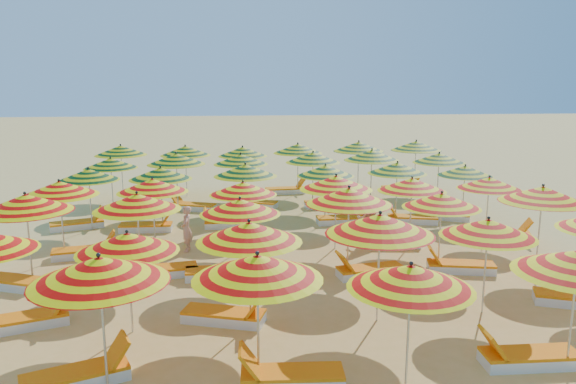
% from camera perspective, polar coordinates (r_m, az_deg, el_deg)
% --- Properties ---
extents(ground, '(120.00, 120.00, 0.00)m').
position_cam_1_polar(ground, '(16.92, 0.17, -5.65)').
color(ground, '#E5B865').
rests_on(ground, ground).
extents(umbrella_1, '(2.50, 2.50, 2.33)m').
position_cam_1_polar(umbrella_1, '(9.35, -18.61, -7.50)').
color(umbrella_1, silver).
rests_on(umbrella_1, ground).
extents(umbrella_2, '(2.58, 2.58, 2.28)m').
position_cam_1_polar(umbrella_2, '(9.14, -3.13, -7.64)').
color(umbrella_2, silver).
rests_on(umbrella_2, ground).
extents(umbrella_3, '(2.52, 2.52, 2.16)m').
position_cam_1_polar(umbrella_3, '(9.21, 12.35, -8.42)').
color(umbrella_3, silver).
rests_on(umbrella_3, ground).
extents(umbrella_7, '(2.50, 2.50, 2.12)m').
position_cam_1_polar(umbrella_7, '(11.36, -16.00, -4.95)').
color(umbrella_7, silver).
rests_on(umbrella_7, ground).
extents(umbrella_8, '(2.46, 2.46, 2.26)m').
position_cam_1_polar(umbrella_8, '(11.21, -3.97, -4.08)').
color(umbrella_8, silver).
rests_on(umbrella_8, ground).
extents(umbrella_9, '(2.65, 2.65, 2.37)m').
position_cam_1_polar(umbrella_9, '(11.53, 9.32, -3.26)').
color(umbrella_9, silver).
rests_on(umbrella_9, ground).
extents(umbrella_10, '(2.25, 2.25, 2.15)m').
position_cam_1_polar(umbrella_10, '(12.59, 19.66, -3.47)').
color(umbrella_10, silver).
rests_on(umbrella_10, ground).
extents(umbrella_12, '(2.66, 2.66, 2.35)m').
position_cam_1_polar(umbrella_12, '(14.79, -25.11, -1.02)').
color(umbrella_12, silver).
rests_on(umbrella_12, ground).
extents(umbrella_13, '(2.72, 2.72, 2.27)m').
position_cam_1_polar(umbrella_13, '(14.30, -15.08, -0.98)').
color(umbrella_13, silver).
rests_on(umbrella_13, ground).
extents(umbrella_14, '(2.04, 2.04, 2.14)m').
position_cam_1_polar(umbrella_14, '(13.90, -4.90, -1.49)').
color(umbrella_14, silver).
rests_on(umbrella_14, ground).
extents(umbrella_15, '(2.82, 2.82, 2.34)m').
position_cam_1_polar(umbrella_15, '(14.26, 6.21, -0.43)').
color(umbrella_15, silver).
rests_on(umbrella_15, ground).
extents(umbrella_16, '(2.54, 2.54, 2.14)m').
position_cam_1_polar(umbrella_16, '(15.03, 15.34, -0.84)').
color(umbrella_16, silver).
rests_on(umbrella_16, ground).
extents(umbrella_17, '(2.86, 2.86, 2.33)m').
position_cam_1_polar(umbrella_17, '(15.90, 24.44, -0.21)').
color(umbrella_17, silver).
rests_on(umbrella_17, ground).
extents(umbrella_18, '(2.75, 2.75, 2.25)m').
position_cam_1_polar(umbrella_18, '(16.84, -22.21, 0.34)').
color(umbrella_18, silver).
rests_on(umbrella_18, ground).
extents(umbrella_19, '(2.25, 2.25, 2.19)m').
position_cam_1_polar(umbrella_19, '(16.76, -13.61, 0.63)').
color(umbrella_19, silver).
rests_on(umbrella_19, ground).
extents(umbrella_20, '(2.06, 2.06, 2.10)m').
position_cam_1_polar(umbrella_20, '(16.35, -4.59, 0.36)').
color(umbrella_20, silver).
rests_on(umbrella_20, ground).
extents(umbrella_21, '(2.78, 2.78, 2.27)m').
position_cam_1_polar(umbrella_21, '(16.43, 4.90, 0.95)').
color(umbrella_21, silver).
rests_on(umbrella_21, ground).
extents(umbrella_22, '(2.07, 2.07, 2.16)m').
position_cam_1_polar(umbrella_22, '(17.00, 12.48, 0.74)').
color(umbrella_22, silver).
rests_on(umbrella_22, ground).
extents(umbrella_23, '(2.06, 2.06, 2.07)m').
position_cam_1_polar(umbrella_23, '(18.33, 19.76, 0.86)').
color(umbrella_23, silver).
rests_on(umbrella_23, ground).
extents(umbrella_24, '(2.52, 2.52, 2.13)m').
position_cam_1_polar(umbrella_24, '(19.58, -19.61, 1.67)').
color(umbrella_24, silver).
rests_on(umbrella_24, ground).
extents(umbrella_25, '(2.65, 2.65, 2.18)m').
position_cam_1_polar(umbrella_25, '(18.86, -12.83, 1.85)').
color(umbrella_25, silver).
rests_on(umbrella_25, ground).
extents(umbrella_26, '(2.55, 2.55, 2.25)m').
position_cam_1_polar(umbrella_26, '(18.72, -4.35, 2.21)').
color(umbrella_26, silver).
rests_on(umbrella_26, ground).
extents(umbrella_27, '(2.40, 2.40, 2.11)m').
position_cam_1_polar(umbrella_27, '(19.41, 3.83, 2.18)').
color(umbrella_27, silver).
rests_on(umbrella_27, ground).
extents(umbrella_28, '(2.12, 2.12, 2.18)m').
position_cam_1_polar(umbrella_28, '(19.85, 11.05, 2.40)').
color(umbrella_28, silver).
rests_on(umbrella_28, ground).
extents(umbrella_29, '(2.12, 2.12, 2.03)m').
position_cam_1_polar(umbrella_29, '(20.69, 17.55, 2.07)').
color(umbrella_29, silver).
rests_on(umbrella_29, ground).
extents(umbrella_30, '(2.18, 2.18, 2.12)m').
position_cam_1_polar(umbrella_30, '(22.04, -17.58, 2.81)').
color(umbrella_30, silver).
rests_on(umbrella_30, ground).
extents(umbrella_31, '(2.45, 2.45, 2.30)m').
position_cam_1_polar(umbrella_31, '(21.38, -11.29, 3.31)').
color(umbrella_31, silver).
rests_on(umbrella_31, ground).
extents(umbrella_32, '(2.11, 2.11, 2.21)m').
position_cam_1_polar(umbrella_32, '(21.52, -4.83, 3.34)').
color(umbrella_32, silver).
rests_on(umbrella_32, ground).
extents(umbrella_33, '(2.33, 2.33, 2.25)m').
position_cam_1_polar(umbrella_33, '(21.71, 2.55, 3.53)').
color(umbrella_33, silver).
rests_on(umbrella_33, ground).
extents(umbrella_34, '(2.85, 2.85, 2.31)m').
position_cam_1_polar(umbrella_34, '(22.18, 8.51, 3.72)').
color(umbrella_34, silver).
rests_on(umbrella_34, ground).
extents(umbrella_35, '(2.70, 2.70, 2.18)m').
position_cam_1_polar(umbrella_35, '(22.79, 15.10, 3.35)').
color(umbrella_35, silver).
rests_on(umbrella_35, ground).
extents(umbrella_36, '(2.72, 2.72, 2.28)m').
position_cam_1_polar(umbrella_36, '(24.60, -16.64, 4.07)').
color(umbrella_36, silver).
rests_on(umbrella_36, ground).
extents(umbrella_37, '(2.32, 2.32, 2.24)m').
position_cam_1_polar(umbrella_37, '(24.14, -10.39, 4.14)').
color(umbrella_37, silver).
rests_on(umbrella_37, ground).
extents(umbrella_38, '(2.73, 2.73, 2.20)m').
position_cam_1_polar(umbrella_38, '(23.85, -4.64, 4.12)').
color(umbrella_38, silver).
rests_on(umbrella_38, ground).
extents(umbrella_39, '(2.64, 2.64, 2.26)m').
position_cam_1_polar(umbrella_39, '(24.35, 1.01, 4.44)').
color(umbrella_39, silver).
rests_on(umbrella_39, ground).
extents(umbrella_40, '(2.82, 2.82, 2.35)m').
position_cam_1_polar(umbrella_40, '(24.63, 7.20, 4.60)').
color(umbrella_40, silver).
rests_on(umbrella_40, ground).
extents(umbrella_41, '(2.82, 2.82, 2.34)m').
position_cam_1_polar(umbrella_41, '(25.42, 12.88, 4.60)').
color(umbrella_41, silver).
rests_on(umbrella_41, ground).
extents(lounger_0, '(1.82, 1.20, 0.69)m').
position_cam_1_polar(lounger_0, '(10.39, -20.51, -17.07)').
color(lounger_0, white).
rests_on(lounger_0, ground).
extents(lounger_1, '(1.76, 0.67, 0.69)m').
position_cam_1_polar(lounger_1, '(9.76, 0.15, -18.26)').
color(lounger_1, white).
rests_on(lounger_1, ground).
extents(lounger_2, '(1.74, 0.61, 0.69)m').
position_cam_1_polar(lounger_2, '(11.17, 23.14, -15.18)').
color(lounger_2, white).
rests_on(lounger_2, ground).
extents(lounger_4, '(1.83, 1.13, 0.69)m').
position_cam_1_polar(lounger_4, '(12.88, -25.03, -11.71)').
color(lounger_4, white).
rests_on(lounger_4, ground).
extents(lounger_5, '(1.83, 1.08, 0.69)m').
position_cam_1_polar(lounger_5, '(12.01, -6.33, -12.35)').
color(lounger_5, white).
rests_on(lounger_5, ground).
extents(lounger_7, '(1.82, 1.17, 0.69)m').
position_cam_1_polar(lounger_7, '(15.41, -26.71, -8.08)').
color(lounger_7, white).
rests_on(lounger_7, ground).
extents(lounger_8, '(1.81, 0.88, 0.69)m').
position_cam_1_polar(lounger_8, '(14.86, -12.69, -7.81)').
color(lounger_8, white).
rests_on(lounger_8, ground).
extents(lounger_9, '(1.75, 0.62, 0.69)m').
position_cam_1_polar(lounger_9, '(14.48, -6.80, -8.11)').
color(lounger_9, white).
rests_on(lounger_9, ground).
extents(lounger_10, '(1.81, 0.87, 0.69)m').
position_cam_1_polar(lounger_10, '(14.65, 8.19, -7.92)').
color(lounger_10, white).
rests_on(lounger_10, ground).
extents(lounger_11, '(1.81, 0.92, 0.69)m').
position_cam_1_polar(lounger_11, '(15.51, 16.98, -7.21)').
color(lounger_11, white).
rests_on(lounger_11, ground).
extents(lounger_12, '(1.80, 0.86, 0.69)m').
position_cam_1_polar(lounger_12, '(16.62, 25.77, -6.62)').
color(lounger_12, white).
rests_on(lounger_12, ground).
extents(lounger_13, '(1.81, 0.93, 0.69)m').
position_cam_1_polar(lounger_13, '(17.03, -19.88, -5.71)').
color(lounger_13, white).
rests_on(lounger_13, ground).
extents(lounger_14, '(1.79, 0.77, 0.69)m').
position_cam_1_polar(lounger_14, '(17.27, 10.29, -4.96)').
color(lounger_14, white).
rests_on(lounger_14, ground).
extents(lounger_15, '(1.83, 1.10, 0.69)m').
position_cam_1_polar(lounger_15, '(19.01, 20.97, -4.03)').
color(lounger_15, white).
rests_on(lounger_15, ground).
extents(lounger_16, '(1.83, 1.13, 0.69)m').
position_cam_1_polar(lounger_16, '(20.25, -20.52, -3.07)').
color(lounger_16, white).
rests_on(lounger_16, ground).
extents(lounger_17, '(1.74, 0.60, 0.69)m').
position_cam_1_polar(lounger_17, '(19.23, -14.10, -3.42)').
color(lounger_17, white).
rests_on(lounger_17, ground).
extents(lounger_18, '(1.74, 0.62, 0.69)m').
position_cam_1_polar(lounger_18, '(19.22, -6.07, -3.15)').
color(lounger_18, white).
rests_on(lounger_18, ground).
extents(lounger_19, '(1.76, 0.67, 0.69)m').
position_cam_1_polar(lounger_19, '(19.70, 5.57, -2.77)').
color(lounger_19, white).
rests_on(lounger_19, ground).
extents(lounger_20, '(1.82, 0.95, 0.69)m').
position_cam_1_polar(lounger_20, '(20.15, 12.40, -2.66)').
color(lounger_20, white).
rests_on(lounger_20, ground).
extents(lounger_21, '(1.82, 1.25, 0.69)m').
position_cam_1_polar(lounger_21, '(20.97, 15.56, -2.27)').
color(lounger_21, white).
rests_on(lounger_21, ground).
extents(lounger_22, '(1.83, 1.13, 0.69)m').
position_cam_1_polar(lounger_22, '(21.91, -9.73, -1.42)').
color(lounger_22, white).
rests_on(lounger_22, ground).
extents(lounger_23, '(1.82, 1.23, 0.69)m').
position_cam_1_polar(lounger_23, '(22.11, -3.45, -1.15)').
color(lounger_23, white).
rests_on(lounger_23, ground).
extents(lounger_24, '(1.78, 0.73, 0.69)m').
position_cam_1_polar(lounger_24, '(22.08, 4.07, -1.18)').
color(lounger_24, white).
rests_on(lounger_24, ground).
extents(lounger_25, '(1.73, 0.58, 0.69)m').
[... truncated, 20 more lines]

